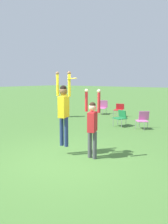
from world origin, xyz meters
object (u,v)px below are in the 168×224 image
(camping_chair_1, at_px, (121,117))
(camping_chair_5, at_px, (143,119))
(person_jumping, at_px, (64,107))
(frisbee, at_px, (72,78))
(camping_chair_3, at_px, (102,106))
(person_defending, at_px, (92,123))
(camping_chair_4, at_px, (119,109))
(person_spectator_near, at_px, (64,101))

(camping_chair_1, xyz_separation_m, camping_chair_5, (1.08, 0.13, -0.00))
(person_jumping, xyz_separation_m, frisbee, (0.32, 0.03, 0.83))
(person_jumping, xyz_separation_m, camping_chair_3, (-3.35, 7.41, -0.95))
(person_defending, xyz_separation_m, camping_chair_4, (-2.79, 6.79, -0.55))
(person_jumping, distance_m, person_spectator_near, 6.77)
(camping_chair_5, bearing_deg, camping_chair_1, -32.87)
(person_spectator_near, bearing_deg, camping_chair_4, -7.11)
(person_jumping, relative_size, person_defending, 1.11)
(frisbee, relative_size, camping_chair_3, 0.29)
(camping_chair_3, bearing_deg, person_spectator_near, 42.28)
(camping_chair_3, bearing_deg, camping_chair_5, 125.27)
(person_jumping, height_order, camping_chair_5, person_jumping)
(person_defending, bearing_deg, person_spectator_near, -149.77)
(frisbee, xyz_separation_m, person_spectator_near, (-4.88, 4.96, -1.28))
(camping_chair_1, relative_size, camping_chair_4, 0.96)
(camping_chair_3, bearing_deg, person_defending, 99.34)
(person_jumping, relative_size, frisbee, 8.33)
(person_jumping, bearing_deg, camping_chair_5, -24.41)
(person_defending, xyz_separation_m, person_spectator_near, (-5.40, 4.70, -0.04))
(person_defending, bearing_deg, frisbee, -82.57)
(person_defending, height_order, camping_chair_3, person_defending)
(person_defending, distance_m, camping_chair_3, 8.28)
(camping_chair_3, bearing_deg, frisbee, 95.29)
(person_spectator_near, bearing_deg, camping_chair_3, 17.59)
(camping_chair_5, xyz_separation_m, person_spectator_near, (-5.05, 0.13, 0.55))
(camping_chair_1, distance_m, camping_chair_5, 1.09)
(frisbee, xyz_separation_m, camping_chair_1, (-0.91, 4.71, -1.83))
(person_jumping, height_order, camping_chair_3, person_jumping)
(camping_chair_5, bearing_deg, camping_chair_4, -81.83)
(person_jumping, height_order, person_spectator_near, person_jumping)
(person_defending, distance_m, camping_chair_5, 4.63)
(person_defending, height_order, camping_chair_1, person_defending)
(frisbee, bearing_deg, camping_chair_1, 100.97)
(camping_chair_4, bearing_deg, camping_chair_1, 101.79)
(camping_chair_4, bearing_deg, person_jumping, 87.17)
(frisbee, height_order, camping_chair_4, frisbee)
(person_jumping, distance_m, frisbee, 0.89)
(frisbee, height_order, person_spectator_near, frisbee)
(frisbee, bearing_deg, camping_chair_5, 88.01)
(person_jumping, bearing_deg, frisbee, -103.72)
(camping_chair_4, height_order, person_spectator_near, person_spectator_near)
(camping_chair_1, bearing_deg, camping_chair_3, -22.20)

